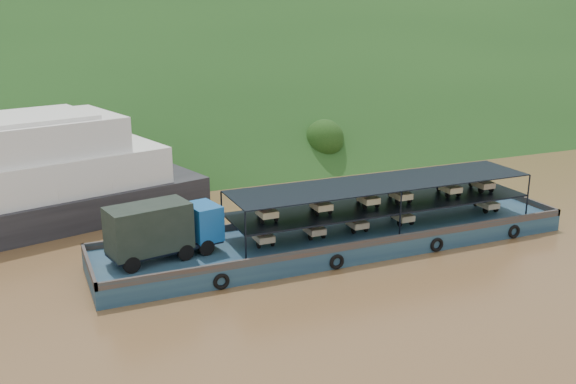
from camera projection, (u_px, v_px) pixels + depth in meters
name	position (u px, v px, depth m)	size (l,w,h in m)	color
ground	(328.00, 240.00, 47.96)	(160.00, 160.00, 0.00)	brown
hillside	(198.00, 147.00, 79.72)	(140.00, 28.00, 28.00)	#193D16
cargo_barge	(320.00, 234.00, 45.65)	(35.00, 7.18, 4.93)	#152E4A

